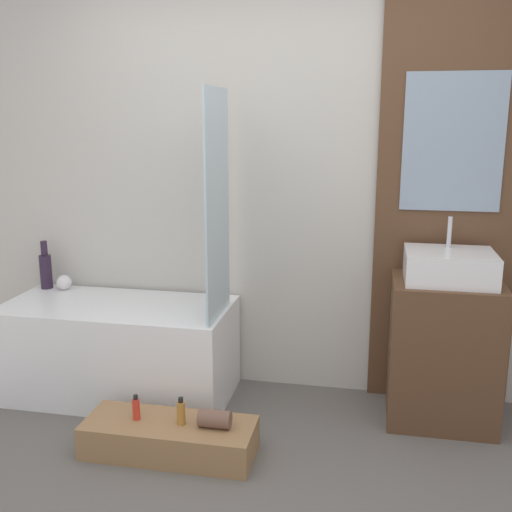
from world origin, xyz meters
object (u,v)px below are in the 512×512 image
at_px(vase_tall_dark, 46,269).
at_px(bottle_soap_primary, 136,408).
at_px(bathtub, 119,349).
at_px(bottle_soap_secondary, 181,412).
at_px(vase_round_light, 64,282).
at_px(sink, 449,266).
at_px(wooden_step_bench, 170,438).

xyz_separation_m(vase_tall_dark, bottle_soap_primary, (0.94, -0.82, -0.48)).
relative_size(bathtub, bottle_soap_secondary, 9.58).
height_order(vase_round_light, bottle_soap_secondary, vase_round_light).
distance_m(bottle_soap_primary, bottle_soap_secondary, 0.24).
height_order(bathtub, sink, sink).
xyz_separation_m(bathtub, sink, (1.90, 0.07, 0.60)).
distance_m(bathtub, wooden_step_bench, 0.81).
bearing_deg(vase_tall_dark, bottle_soap_secondary, -34.79).
bearing_deg(sink, bathtub, -177.96).
height_order(vase_round_light, bottle_soap_primary, vase_round_light).
height_order(sink, bottle_soap_primary, sink).
bearing_deg(wooden_step_bench, bathtub, 131.81).
distance_m(wooden_step_bench, vase_tall_dark, 1.52).
height_order(bathtub, vase_tall_dark, vase_tall_dark).
bearing_deg(bottle_soap_secondary, wooden_step_bench, -180.00).
bearing_deg(wooden_step_bench, sink, 25.33).
height_order(vase_tall_dark, vase_round_light, vase_tall_dark).
xyz_separation_m(bottle_soap_primary, bottle_soap_secondary, (0.24, 0.00, 0.00)).
bearing_deg(vase_tall_dark, bottle_soap_primary, -41.05).
distance_m(sink, bottle_soap_secondary, 1.61).
distance_m(bathtub, sink, 1.99).
xyz_separation_m(vase_tall_dark, bottle_soap_secondary, (1.18, -0.82, -0.47)).
bearing_deg(sink, vase_tall_dark, 176.13).
relative_size(vase_tall_dark, bottle_soap_secondary, 2.21).
relative_size(vase_round_light, bottle_soap_primary, 0.72).
xyz_separation_m(bathtub, bottle_soap_secondary, (0.59, -0.58, -0.06)).
relative_size(bathtub, vase_round_light, 14.22).
bearing_deg(wooden_step_bench, bottle_soap_primary, 180.00).
bearing_deg(vase_round_light, bottle_soap_secondary, -37.62).
distance_m(vase_tall_dark, bottle_soap_primary, 1.34).
xyz_separation_m(wooden_step_bench, vase_tall_dark, (-1.12, 0.82, 0.62)).
relative_size(sink, bottle_soap_primary, 3.53).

